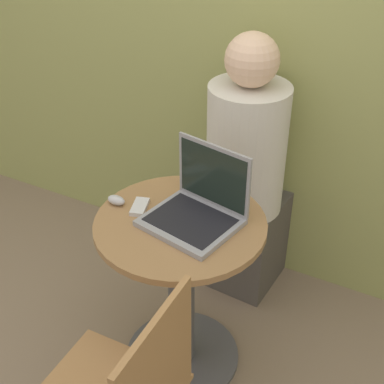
% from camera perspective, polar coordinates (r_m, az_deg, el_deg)
% --- Properties ---
extents(ground_plane, '(12.00, 12.00, 0.00)m').
position_cam_1_polar(ground_plane, '(2.35, -1.04, -17.09)').
color(ground_plane, '#7F6B56').
extents(round_table, '(0.61, 0.61, 0.71)m').
position_cam_1_polar(round_table, '(2.04, -1.17, -9.37)').
color(round_table, '#4C4C51').
rests_on(round_table, ground_plane).
extents(laptop, '(0.35, 0.32, 0.26)m').
position_cam_1_polar(laptop, '(1.84, 0.62, -1.62)').
color(laptop, gray).
rests_on(laptop, round_table).
extents(cell_phone, '(0.08, 0.11, 0.02)m').
position_cam_1_polar(cell_phone, '(1.93, -5.61, -1.59)').
color(cell_phone, silver).
rests_on(cell_phone, round_table).
extents(computer_mouse, '(0.07, 0.04, 0.03)m').
position_cam_1_polar(computer_mouse, '(1.96, -8.08, -0.86)').
color(computer_mouse, '#B2B2B7').
rests_on(computer_mouse, round_table).
extents(person_seated, '(0.35, 0.53, 1.23)m').
position_cam_1_polar(person_seated, '(2.40, 6.13, 0.49)').
color(person_seated, '#4C4742').
rests_on(person_seated, ground_plane).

